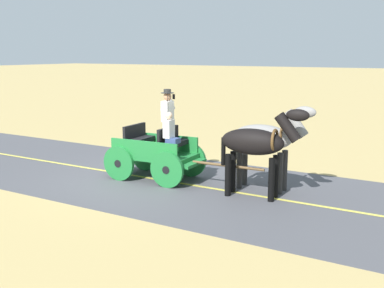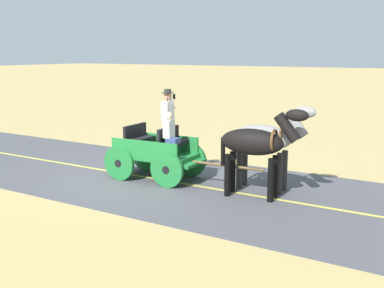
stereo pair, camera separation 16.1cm
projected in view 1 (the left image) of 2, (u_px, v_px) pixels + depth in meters
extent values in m
plane|color=tan|center=(140.00, 177.00, 13.51)|extent=(200.00, 200.00, 0.00)
cube|color=#4C4C51|center=(140.00, 177.00, 13.51)|extent=(5.72, 160.00, 0.01)
cube|color=#DBCC4C|center=(140.00, 176.00, 13.51)|extent=(0.12, 160.00, 0.00)
cube|color=#1E7233|center=(155.00, 155.00, 13.24)|extent=(1.31, 2.26, 0.12)
cube|color=#1E7233|center=(165.00, 142.00, 13.68)|extent=(0.17, 2.09, 0.44)
cube|color=#1E7233|center=(143.00, 149.00, 12.69)|extent=(0.17, 2.09, 0.44)
cube|color=#1E7233|center=(194.00, 164.00, 12.70)|extent=(1.09, 0.29, 0.08)
cube|color=#1E7233|center=(120.00, 157.00, 13.82)|extent=(0.73, 0.24, 0.06)
cube|color=black|center=(174.00, 144.00, 12.89)|extent=(1.04, 0.41, 0.14)
cube|color=black|center=(168.00, 135.00, 12.93)|extent=(1.02, 0.13, 0.44)
cube|color=black|center=(140.00, 140.00, 13.39)|extent=(1.04, 0.41, 0.14)
cube|color=black|center=(134.00, 132.00, 13.43)|extent=(1.02, 0.13, 0.44)
cylinder|color=#1E7233|center=(190.00, 160.00, 13.48)|extent=(0.15, 0.96, 0.96)
cylinder|color=black|center=(190.00, 160.00, 13.48)|extent=(0.13, 0.22, 0.21)
cylinder|color=#1E7233|center=(167.00, 170.00, 12.35)|extent=(0.15, 0.96, 0.96)
cylinder|color=black|center=(167.00, 170.00, 12.35)|extent=(0.13, 0.22, 0.21)
cylinder|color=#1E7233|center=(145.00, 154.00, 14.19)|extent=(0.15, 0.96, 0.96)
cylinder|color=black|center=(145.00, 154.00, 14.19)|extent=(0.13, 0.22, 0.21)
cylinder|color=#1E7233|center=(119.00, 163.00, 13.06)|extent=(0.15, 0.96, 0.96)
cylinder|color=black|center=(119.00, 163.00, 13.06)|extent=(0.13, 0.22, 0.21)
cylinder|color=brown|center=(227.00, 166.00, 12.24)|extent=(0.17, 2.00, 0.07)
cylinder|color=black|center=(168.00, 120.00, 12.49)|extent=(0.02, 0.02, 1.30)
cylinder|color=#384C7F|center=(168.00, 137.00, 13.12)|extent=(0.22, 0.22, 0.90)
cube|color=silver|center=(168.00, 111.00, 12.98)|extent=(0.35, 0.24, 0.56)
sphere|color=#9E7051|center=(167.00, 97.00, 12.90)|extent=(0.22, 0.22, 0.22)
cylinder|color=black|center=(167.00, 93.00, 12.89)|extent=(0.36, 0.36, 0.01)
cylinder|color=black|center=(167.00, 91.00, 12.88)|extent=(0.20, 0.20, 0.10)
cylinder|color=silver|center=(172.00, 104.00, 13.08)|extent=(0.26, 0.09, 0.32)
cube|color=black|center=(174.00, 97.00, 13.09)|extent=(0.02, 0.07, 0.14)
cube|color=#384C7F|center=(173.00, 141.00, 12.59)|extent=(0.30, 0.33, 0.14)
cube|color=silver|center=(169.00, 129.00, 12.59)|extent=(0.31, 0.21, 0.48)
sphere|color=beige|center=(169.00, 116.00, 12.52)|extent=(0.20, 0.20, 0.20)
ellipsoid|color=gray|center=(263.00, 137.00, 12.04)|extent=(0.60, 1.58, 0.64)
cylinder|color=#272726|center=(284.00, 170.00, 12.10)|extent=(0.15, 0.15, 1.05)
cylinder|color=#272726|center=(280.00, 174.00, 11.78)|extent=(0.15, 0.15, 1.05)
cylinder|color=#272726|center=(245.00, 166.00, 12.62)|extent=(0.15, 0.15, 1.05)
cylinder|color=#272726|center=(239.00, 168.00, 12.31)|extent=(0.15, 0.15, 1.05)
cylinder|color=gray|center=(296.00, 124.00, 11.56)|extent=(0.28, 0.66, 0.73)
ellipsoid|color=gray|center=(305.00, 112.00, 11.40)|extent=(0.24, 0.55, 0.28)
cube|color=#272726|center=(295.00, 122.00, 11.56)|extent=(0.07, 0.50, 0.56)
cylinder|color=#272726|center=(236.00, 146.00, 12.45)|extent=(0.11, 0.11, 0.70)
torus|color=brown|center=(283.00, 136.00, 11.76)|extent=(0.55, 0.09, 0.55)
ellipsoid|color=black|center=(252.00, 142.00, 11.41)|extent=(0.72, 1.61, 0.64)
cylinder|color=black|center=(275.00, 176.00, 11.51)|extent=(0.15, 0.15, 1.05)
cylinder|color=black|center=(271.00, 180.00, 11.19)|extent=(0.15, 0.15, 1.05)
cylinder|color=black|center=(233.00, 172.00, 11.96)|extent=(0.15, 0.15, 1.05)
cylinder|color=black|center=(228.00, 175.00, 11.64)|extent=(0.15, 0.15, 1.05)
cylinder|color=black|center=(288.00, 128.00, 10.99)|extent=(0.33, 0.67, 0.73)
ellipsoid|color=black|center=(298.00, 115.00, 10.84)|extent=(0.28, 0.56, 0.28)
cube|color=black|center=(287.00, 126.00, 10.99)|extent=(0.11, 0.51, 0.56)
cylinder|color=black|center=(223.00, 151.00, 11.77)|extent=(0.11, 0.11, 0.70)
torus|color=brown|center=(275.00, 140.00, 11.17)|extent=(0.55, 0.13, 0.55)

